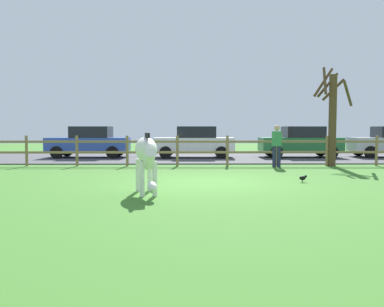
{
  "coord_description": "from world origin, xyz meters",
  "views": [
    {
      "loc": [
        -0.54,
        -11.39,
        1.51
      ],
      "look_at": [
        -0.4,
        1.48,
        0.72
      ],
      "focal_mm": 38.31,
      "sensor_mm": 36.0,
      "label": 1
    }
  ],
  "objects_px": {
    "zebra": "(146,154)",
    "crow_on_grass": "(303,178)",
    "bare_tree": "(332,114)",
    "visitor_near_fence": "(277,144)",
    "parked_car_blue": "(89,142)",
    "parked_car_white": "(194,142)",
    "parked_car_green": "(301,142)"
  },
  "relations": [
    {
      "from": "parked_car_blue",
      "to": "visitor_near_fence",
      "type": "xyz_separation_m",
      "value": [
        8.42,
        -4.83,
        0.06
      ]
    },
    {
      "from": "bare_tree",
      "to": "visitor_near_fence",
      "type": "relative_size",
      "value": 2.45
    },
    {
      "from": "zebra",
      "to": "parked_car_blue",
      "type": "xyz_separation_m",
      "value": [
        -4.01,
        11.35,
        -0.08
      ]
    },
    {
      "from": "zebra",
      "to": "visitor_near_fence",
      "type": "height_order",
      "value": "visitor_near_fence"
    },
    {
      "from": "parked_car_green",
      "to": "bare_tree",
      "type": "bearing_deg",
      "value": -88.87
    },
    {
      "from": "parked_car_white",
      "to": "parked_car_green",
      "type": "distance_m",
      "value": 5.39
    },
    {
      "from": "parked_car_blue",
      "to": "parked_car_green",
      "type": "distance_m",
      "value": 10.69
    },
    {
      "from": "crow_on_grass",
      "to": "parked_car_blue",
      "type": "relative_size",
      "value": 0.05
    },
    {
      "from": "crow_on_grass",
      "to": "zebra",
      "type": "bearing_deg",
      "value": -154.07
    },
    {
      "from": "bare_tree",
      "to": "parked_car_blue",
      "type": "distance_m",
      "value": 11.64
    },
    {
      "from": "crow_on_grass",
      "to": "visitor_near_fence",
      "type": "bearing_deg",
      "value": 87.02
    },
    {
      "from": "parked_car_blue",
      "to": "zebra",
      "type": "bearing_deg",
      "value": -70.54
    },
    {
      "from": "bare_tree",
      "to": "parked_car_white",
      "type": "relative_size",
      "value": 0.99
    },
    {
      "from": "parked_car_white",
      "to": "parked_car_green",
      "type": "bearing_deg",
      "value": 1.93
    },
    {
      "from": "parked_car_white",
      "to": "crow_on_grass",
      "type": "bearing_deg",
      "value": -72.45
    },
    {
      "from": "bare_tree",
      "to": "visitor_near_fence",
      "type": "xyz_separation_m",
      "value": [
        -2.35,
        -0.59,
        -1.18
      ]
    },
    {
      "from": "zebra",
      "to": "parked_car_green",
      "type": "relative_size",
      "value": 0.48
    },
    {
      "from": "parked_car_blue",
      "to": "parked_car_green",
      "type": "height_order",
      "value": "same"
    },
    {
      "from": "bare_tree",
      "to": "parked_car_white",
      "type": "bearing_deg",
      "value": 143.4
    },
    {
      "from": "bare_tree",
      "to": "parked_car_white",
      "type": "distance_m",
      "value": 6.93
    },
    {
      "from": "zebra",
      "to": "crow_on_grass",
      "type": "relative_size",
      "value": 8.88
    },
    {
      "from": "bare_tree",
      "to": "zebra",
      "type": "distance_m",
      "value": 9.87
    },
    {
      "from": "parked_car_white",
      "to": "parked_car_blue",
      "type": "bearing_deg",
      "value": 178.05
    },
    {
      "from": "crow_on_grass",
      "to": "parked_car_white",
      "type": "relative_size",
      "value": 0.05
    },
    {
      "from": "crow_on_grass",
      "to": "visitor_near_fence",
      "type": "distance_m",
      "value": 4.56
    },
    {
      "from": "crow_on_grass",
      "to": "parked_car_green",
      "type": "xyz_separation_m",
      "value": [
        2.5,
        9.32,
        0.72
      ]
    },
    {
      "from": "bare_tree",
      "to": "crow_on_grass",
      "type": "height_order",
      "value": "bare_tree"
    },
    {
      "from": "parked_car_blue",
      "to": "parked_car_white",
      "type": "xyz_separation_m",
      "value": [
        5.29,
        -0.18,
        0.0
      ]
    },
    {
      "from": "bare_tree",
      "to": "zebra",
      "type": "relative_size",
      "value": 2.1
    },
    {
      "from": "zebra",
      "to": "crow_on_grass",
      "type": "height_order",
      "value": "zebra"
    },
    {
      "from": "zebra",
      "to": "crow_on_grass",
      "type": "bearing_deg",
      "value": 25.93
    },
    {
      "from": "bare_tree",
      "to": "parked_car_blue",
      "type": "relative_size",
      "value": 1.0
    }
  ]
}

